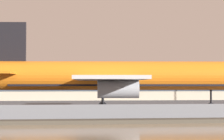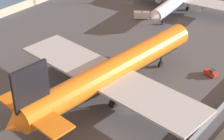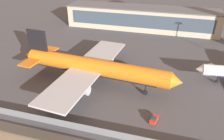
% 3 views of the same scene
% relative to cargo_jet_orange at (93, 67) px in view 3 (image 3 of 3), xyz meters
% --- Properties ---
extents(ground_plane, '(500.00, 500.00, 0.00)m').
position_rel_cargo_jet_orange_xyz_m(ground_plane, '(-1.30, -5.83, -6.47)').
color(ground_plane, '#4C4C51').
extents(shoreline_seawall, '(320.00, 3.00, 0.50)m').
position_rel_cargo_jet_orange_xyz_m(shoreline_seawall, '(-1.30, -26.33, -6.22)').
color(shoreline_seawall, '#474238').
rests_on(shoreline_seawall, ground).
extents(perimeter_fence, '(280.00, 0.10, 2.23)m').
position_rel_cargo_jet_orange_xyz_m(perimeter_fence, '(-1.30, -21.83, -5.35)').
color(perimeter_fence, slate).
rests_on(perimeter_fence, ground).
extents(cargo_jet_orange, '(56.10, 48.07, 16.94)m').
position_rel_cargo_jet_orange_xyz_m(cargo_jet_orange, '(0.00, 0.00, 0.00)').
color(cargo_jet_orange, orange).
rests_on(cargo_jet_orange, ground).
extents(baggage_tug, '(2.25, 3.47, 1.80)m').
position_rel_cargo_jet_orange_xyz_m(baggage_tug, '(22.09, -13.51, -5.66)').
color(baggage_tug, red).
rests_on(baggage_tug, ground).
extents(ops_van, '(4.68, 5.47, 2.48)m').
position_rel_cargo_jet_orange_xyz_m(ops_van, '(40.60, 20.06, -5.19)').
color(ops_van, white).
rests_on(ops_van, ground).
extents(terminal_building, '(84.89, 16.53, 12.35)m').
position_rel_cargo_jet_orange_xyz_m(terminal_building, '(5.72, 64.41, -0.28)').
color(terminal_building, '#BCB299').
rests_on(terminal_building, ground).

